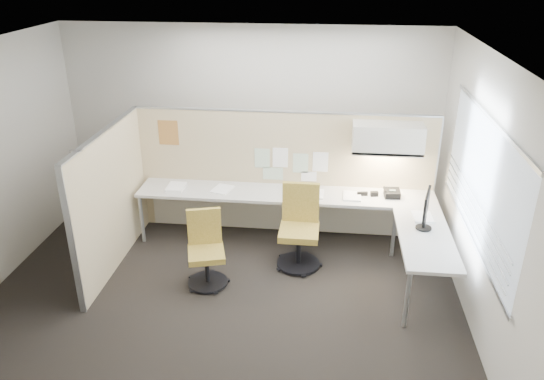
# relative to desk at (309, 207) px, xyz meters

# --- Properties ---
(floor) EXTENTS (5.50, 4.50, 0.01)m
(floor) POSITION_rel_desk_xyz_m (-0.93, -1.13, -0.61)
(floor) COLOR black
(floor) RESTS_ON ground
(ceiling) EXTENTS (5.50, 4.50, 0.01)m
(ceiling) POSITION_rel_desk_xyz_m (-0.93, -1.13, 2.20)
(ceiling) COLOR white
(ceiling) RESTS_ON wall_back
(wall_back) EXTENTS (5.50, 0.02, 2.80)m
(wall_back) POSITION_rel_desk_xyz_m (-0.93, 1.12, 0.80)
(wall_back) COLOR beige
(wall_back) RESTS_ON ground
(wall_front) EXTENTS (5.50, 0.02, 2.80)m
(wall_front) POSITION_rel_desk_xyz_m (-0.93, -3.38, 0.80)
(wall_front) COLOR beige
(wall_front) RESTS_ON ground
(wall_right) EXTENTS (0.02, 4.50, 2.80)m
(wall_right) POSITION_rel_desk_xyz_m (1.82, -1.13, 0.80)
(wall_right) COLOR beige
(wall_right) RESTS_ON ground
(window_pane) EXTENTS (0.01, 2.80, 1.30)m
(window_pane) POSITION_rel_desk_xyz_m (1.79, -1.13, 0.95)
(window_pane) COLOR #929DA9
(window_pane) RESTS_ON wall_right
(partition_back) EXTENTS (4.10, 0.06, 1.75)m
(partition_back) POSITION_rel_desk_xyz_m (-0.38, 0.47, 0.27)
(partition_back) COLOR beige
(partition_back) RESTS_ON floor
(partition_left) EXTENTS (0.06, 2.20, 1.75)m
(partition_left) POSITION_rel_desk_xyz_m (-2.43, -0.63, 0.27)
(partition_left) COLOR beige
(partition_left) RESTS_ON floor
(desk) EXTENTS (4.00, 2.07, 0.73)m
(desk) POSITION_rel_desk_xyz_m (0.00, 0.00, 0.00)
(desk) COLOR beige
(desk) RESTS_ON floor
(overhead_bin) EXTENTS (0.90, 0.36, 0.38)m
(overhead_bin) POSITION_rel_desk_xyz_m (0.97, 0.26, 0.91)
(overhead_bin) COLOR beige
(overhead_bin) RESTS_ON partition_back
(task_light_strip) EXTENTS (0.60, 0.06, 0.02)m
(task_light_strip) POSITION_rel_desk_xyz_m (0.97, 0.26, 0.70)
(task_light_strip) COLOR #FFEABF
(task_light_strip) RESTS_ON overhead_bin
(pinned_papers) EXTENTS (1.01, 0.00, 0.47)m
(pinned_papers) POSITION_rel_desk_xyz_m (-0.30, 0.44, 0.43)
(pinned_papers) COLOR #8CBF8C
(pinned_papers) RESTS_ON partition_back
(poster) EXTENTS (0.28, 0.00, 0.35)m
(poster) POSITION_rel_desk_xyz_m (-1.98, 0.44, 0.82)
(poster) COLOR orange
(poster) RESTS_ON partition_back
(chair_left) EXTENTS (0.52, 0.54, 0.91)m
(chair_left) POSITION_rel_desk_xyz_m (-1.18, -0.97, -0.18)
(chair_left) COLOR black
(chair_left) RESTS_ON floor
(chair_right) EXTENTS (0.55, 0.55, 1.05)m
(chair_right) POSITION_rel_desk_xyz_m (-0.10, -0.42, -0.11)
(chair_right) COLOR black
(chair_right) RESTS_ON floor
(monitor) EXTENTS (0.18, 0.44, 0.47)m
(monitor) POSITION_rel_desk_xyz_m (1.37, -0.69, 0.40)
(monitor) COLOR black
(monitor) RESTS_ON desk
(phone) EXTENTS (0.22, 0.21, 0.12)m
(phone) POSITION_rel_desk_xyz_m (1.08, 0.17, 0.18)
(phone) COLOR black
(phone) RESTS_ON desk
(stapler) EXTENTS (0.14, 0.06, 0.05)m
(stapler) POSITION_rel_desk_xyz_m (0.70, 0.17, 0.15)
(stapler) COLOR black
(stapler) RESTS_ON desk
(tape_dispenser) EXTENTS (0.11, 0.08, 0.06)m
(tape_dispenser) POSITION_rel_desk_xyz_m (0.85, 0.17, 0.16)
(tape_dispenser) COLOR black
(tape_dispenser) RESTS_ON desk
(coat_hook) EXTENTS (0.18, 0.43, 1.30)m
(coat_hook) POSITION_rel_desk_xyz_m (-2.51, -1.32, 0.82)
(coat_hook) COLOR silver
(coat_hook) RESTS_ON partition_left
(paper_stack_0) EXTENTS (0.23, 0.30, 0.04)m
(paper_stack_0) POSITION_rel_desk_xyz_m (-1.83, 0.12, 0.15)
(paper_stack_0) COLOR white
(paper_stack_0) RESTS_ON desk
(paper_stack_1) EXTENTS (0.30, 0.35, 0.02)m
(paper_stack_1) POSITION_rel_desk_xyz_m (-1.19, 0.15, 0.14)
(paper_stack_1) COLOR white
(paper_stack_1) RESTS_ON desk
(paper_stack_2) EXTENTS (0.24, 0.30, 0.02)m
(paper_stack_2) POSITION_rel_desk_xyz_m (0.07, 0.13, 0.14)
(paper_stack_2) COLOR white
(paper_stack_2) RESTS_ON desk
(paper_stack_3) EXTENTS (0.24, 0.31, 0.02)m
(paper_stack_3) POSITION_rel_desk_xyz_m (0.56, 0.11, 0.14)
(paper_stack_3) COLOR white
(paper_stack_3) RESTS_ON desk
(paper_stack_4) EXTENTS (0.24, 0.31, 0.02)m
(paper_stack_4) POSITION_rel_desk_xyz_m (1.40, -0.40, 0.14)
(paper_stack_4) COLOR white
(paper_stack_4) RESTS_ON desk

